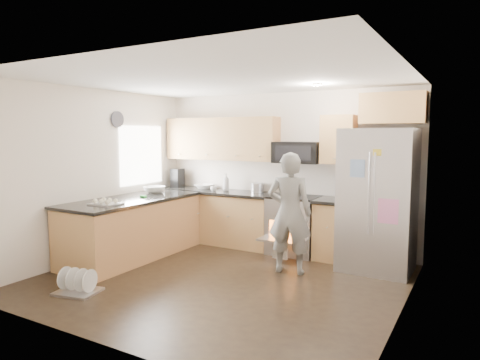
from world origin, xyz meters
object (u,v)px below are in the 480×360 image
Objects in this scene: refrigerator at (377,200)px; person at (290,213)px; stove_range at (294,212)px; dish_rack at (78,286)px.

refrigerator is 1.25m from person.
stove_range is 3.38m from dish_rack.
person is (-1.02, -0.70, -0.16)m from refrigerator.
refrigerator reaches higher than dish_rack.
dish_rack is at bearing 35.09° from person.
stove_range is at bearing 61.50° from dish_rack.
stove_range is at bearing 171.02° from refrigerator.
refrigerator is at bearing 42.53° from dish_rack.
refrigerator is at bearing -10.28° from stove_range.
refrigerator is (1.34, -0.24, 0.32)m from stove_range.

